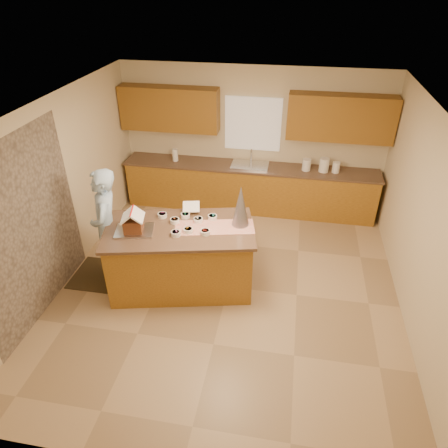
{
  "coord_description": "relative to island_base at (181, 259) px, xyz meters",
  "views": [
    {
      "loc": [
        0.77,
        -4.69,
        4.13
      ],
      "look_at": [
        -0.1,
        0.2,
        1.0
      ],
      "focal_mm": 32.78,
      "sensor_mm": 36.0,
      "label": 1
    }
  ],
  "objects": [
    {
      "name": "wall_right",
      "position": [
        3.2,
        0.06,
        0.86
      ],
      "size": [
        5.5,
        5.5,
        0.0
      ],
      "primitive_type": "plane",
      "color": "beige",
      "rests_on": "floor"
    },
    {
      "name": "island_base",
      "position": [
        0.0,
        0.0,
        0.0
      ],
      "size": [
        2.17,
        1.41,
        0.98
      ],
      "primitive_type": "cube",
      "rotation": [
        0.0,
        0.0,
        0.22
      ],
      "color": "#A56F22",
      "rests_on": "floor"
    },
    {
      "name": "window_curtain",
      "position": [
        0.7,
        2.78,
        1.16
      ],
      "size": [
        1.05,
        0.03,
        1.0
      ],
      "primitive_type": "cube",
      "color": "white",
      "rests_on": "wall_back"
    },
    {
      "name": "candy_bowls",
      "position": [
        0.1,
        0.11,
        0.56
      ],
      "size": [
        0.87,
        0.64,
        0.06
      ],
      "color": "#C84F23",
      "rests_on": "island_top"
    },
    {
      "name": "wall_back",
      "position": [
        0.7,
        2.81,
        0.86
      ],
      "size": [
        5.5,
        5.5,
        0.0
      ],
      "primitive_type": "plane",
      "color": "beige",
      "rests_on": "floor"
    },
    {
      "name": "wall_front",
      "position": [
        0.7,
        -2.69,
        0.86
      ],
      "size": [
        5.5,
        5.5,
        0.0
      ],
      "primitive_type": "plane",
      "color": "beige",
      "rests_on": "floor"
    },
    {
      "name": "upper_cabinet_left",
      "position": [
        -0.85,
        2.63,
        1.41
      ],
      "size": [
        1.85,
        0.35,
        0.8
      ],
      "primitive_type": "cube",
      "color": "brown",
      "rests_on": "wall_back"
    },
    {
      "name": "wall_left",
      "position": [
        -1.8,
        0.06,
        0.86
      ],
      "size": [
        5.5,
        5.5,
        0.0
      ],
      "primitive_type": "plane",
      "color": "beige",
      "rests_on": "floor"
    },
    {
      "name": "floor",
      "position": [
        0.7,
        0.06,
        -0.49
      ],
      "size": [
        5.5,
        5.5,
        0.0
      ],
      "primitive_type": "plane",
      "color": "tan",
      "rests_on": "ground"
    },
    {
      "name": "sink",
      "position": [
        0.7,
        2.51,
        0.4
      ],
      "size": [
        0.7,
        0.45,
        0.12
      ],
      "primitive_type": "cube",
      "color": "silver",
      "rests_on": "back_counter_top"
    },
    {
      "name": "rug",
      "position": [
        -1.13,
        -0.01,
        -0.48
      ],
      "size": [
        1.23,
        0.81,
        0.01
      ],
      "primitive_type": "cube",
      "color": "black",
      "rests_on": "floor"
    },
    {
      "name": "baking_tray",
      "position": [
        -0.59,
        -0.19,
        0.55
      ],
      "size": [
        0.58,
        0.48,
        0.03
      ],
      "primitive_type": "cube",
      "rotation": [
        0.0,
        0.0,
        0.22
      ],
      "color": "silver",
      "rests_on": "island_top"
    },
    {
      "name": "boy",
      "position": [
        -1.08,
        -0.01,
        0.43
      ],
      "size": [
        0.62,
        0.76,
        1.82
      ],
      "primitive_type": "imported",
      "rotation": [
        0.0,
        0.0,
        -1.26
      ],
      "color": "#ACD0F4",
      "rests_on": "rug"
    },
    {
      "name": "tinsel_tree",
      "position": [
        0.83,
        0.24,
        0.84
      ],
      "size": [
        0.29,
        0.29,
        0.61
      ],
      "primitive_type": "cone",
      "rotation": [
        0.0,
        0.0,
        0.22
      ],
      "color": "#9F9EAA",
      "rests_on": "island_top"
    },
    {
      "name": "table_runner",
      "position": [
        0.49,
        0.11,
        0.54
      ],
      "size": [
        1.17,
        0.63,
        0.01
      ],
      "primitive_type": "cube",
      "rotation": [
        0.0,
        0.0,
        0.22
      ],
      "color": "red",
      "rests_on": "island_top"
    },
    {
      "name": "ceiling",
      "position": [
        0.7,
        0.06,
        2.21
      ],
      "size": [
        5.5,
        5.5,
        0.0
      ],
      "primitive_type": "plane",
      "color": "silver",
      "rests_on": "floor"
    },
    {
      "name": "back_counter_base",
      "position": [
        0.7,
        2.51,
        -0.05
      ],
      "size": [
        4.8,
        0.6,
        0.88
      ],
      "primitive_type": "cube",
      "color": "#A56F22",
      "rests_on": "floor"
    },
    {
      "name": "canister_a",
      "position": [
        1.75,
        2.51,
        0.54
      ],
      "size": [
        0.16,
        0.16,
        0.22
      ],
      "primitive_type": "cylinder",
      "color": "white",
      "rests_on": "back_counter_top"
    },
    {
      "name": "upper_cabinet_right",
      "position": [
        2.25,
        2.63,
        1.41
      ],
      "size": [
        1.85,
        0.35,
        0.8
      ],
      "primitive_type": "cube",
      "color": "brown",
      "rests_on": "wall_back"
    },
    {
      "name": "paper_towel",
      "position": [
        -0.77,
        2.51,
        0.55
      ],
      "size": [
        0.11,
        0.11,
        0.24
      ],
      "primitive_type": "cylinder",
      "color": "white",
      "rests_on": "back_counter_top"
    },
    {
      "name": "canister_b",
      "position": [
        2.07,
        2.51,
        0.56
      ],
      "size": [
        0.18,
        0.18,
        0.26
      ],
      "primitive_type": "cylinder",
      "color": "white",
      "rests_on": "back_counter_top"
    },
    {
      "name": "gingerbread_house",
      "position": [
        -0.59,
        -0.19,
        0.68
      ],
      "size": [
        0.36,
        0.37,
        0.31
      ],
      "color": "#5D2918",
      "rests_on": "baking_tray"
    },
    {
      "name": "cookbook",
      "position": [
        0.07,
        0.45,
        0.63
      ],
      "size": [
        0.28,
        0.24,
        0.1
      ],
      "primitive_type": "cube",
      "rotation": [
        -1.13,
        0.0,
        0.22
      ],
      "color": "white",
      "rests_on": "island_top"
    },
    {
      "name": "island_top",
      "position": [
        0.0,
        0.0,
        0.51
      ],
      "size": [
        2.28,
        1.52,
        0.04
      ],
      "primitive_type": "cube",
      "rotation": [
        0.0,
        0.0,
        0.22
      ],
      "color": "brown",
      "rests_on": "island_base"
    },
    {
      "name": "back_counter_top",
      "position": [
        0.7,
        2.51,
        0.41
      ],
      "size": [
        4.85,
        0.63,
        0.04
      ],
      "primitive_type": "cube",
      "color": "brown",
      "rests_on": "back_counter_base"
    },
    {
      "name": "canister_c",
      "position": [
        2.29,
        2.51,
        0.53
      ],
      "size": [
        0.14,
        0.14,
        0.2
      ],
      "primitive_type": "cylinder",
      "color": "white",
      "rests_on": "back_counter_top"
    },
    {
      "name": "faucet",
      "position": [
        0.7,
        2.69,
        0.57
      ],
      "size": [
        0.03,
        0.03,
        0.28
      ],
      "primitive_type": "cylinder",
      "color": "silver",
      "rests_on": "back_counter_top"
    },
    {
      "name": "stone_accent",
      "position": [
        -1.78,
        -0.74,
        0.76
      ],
      "size": [
        0.0,
        2.5,
        2.5
      ],
      "primitive_type": "plane",
      "rotation": [
        1.57,
        0.0,
        1.57
      ],
      "color": "gray",
      "rests_on": "wall_left"
    }
  ]
}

